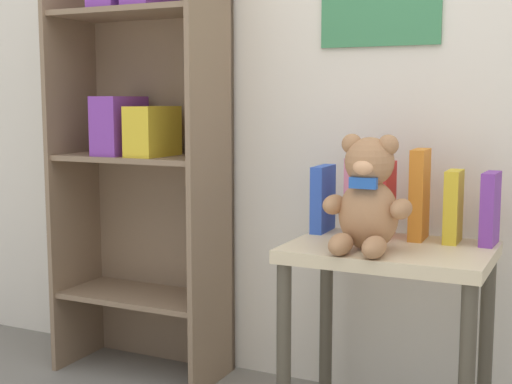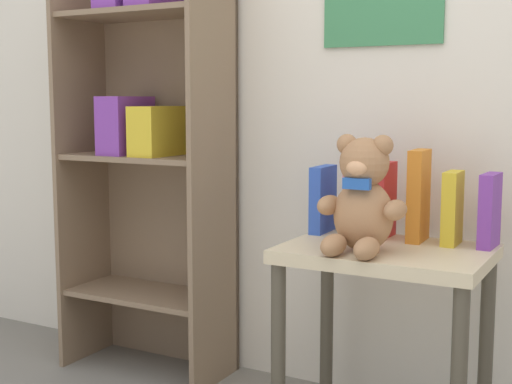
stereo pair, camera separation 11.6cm
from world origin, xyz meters
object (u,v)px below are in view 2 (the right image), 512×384
book_standing_orange (419,196)px  book_standing_yellow (452,208)px  bookshelf_side (150,129)px  display_table (385,284)px  book_standing_blue (323,199)px  teddy_bear (362,199)px  book_standing_purple (490,211)px  book_standing_red (386,200)px  book_standing_pink (354,196)px

book_standing_orange → book_standing_yellow: size_ratio=1.27×
bookshelf_side → display_table: (0.91, -0.16, -0.39)m
bookshelf_side → book_standing_orange: bookshelf_side is taller
display_table → book_standing_blue: size_ratio=2.77×
teddy_bear → book_standing_purple: size_ratio=1.54×
teddy_bear → book_standing_purple: bearing=38.4°
book_standing_purple → display_table: bearing=-148.8°
bookshelf_side → teddy_bear: size_ratio=4.89×
book_standing_blue → book_standing_red: size_ratio=0.92×
display_table → book_standing_orange: size_ratio=2.14×
display_table → book_standing_purple: book_standing_purple is taller
display_table → book_standing_orange: (0.05, 0.13, 0.23)m
book_standing_blue → book_standing_purple: 0.48m
display_table → book_standing_yellow: bearing=40.0°
book_standing_orange → book_standing_yellow: (0.10, -0.01, -0.03)m
display_table → teddy_bear: (-0.04, -0.09, 0.24)m
teddy_bear → book_standing_pink: (-0.11, 0.22, -0.03)m
book_standing_pink → book_standing_red: 0.10m
teddy_bear → book_standing_blue: (-0.20, 0.21, -0.04)m
teddy_bear → book_standing_yellow: 0.28m
book_standing_orange → book_standing_purple: bearing=-0.4°
bookshelf_side → display_table: size_ratio=2.72×
bookshelf_side → book_standing_pink: size_ratio=6.60×
display_table → book_standing_pink: size_ratio=2.42×
bookshelf_side → book_standing_red: bearing=-1.6°
book_standing_pink → book_standing_red: (0.10, 0.01, -0.01)m
book_standing_pink → book_standing_purple: (0.39, 0.00, -0.01)m
book_standing_pink → book_standing_orange: bearing=2.4°
book_standing_pink → book_standing_yellow: book_standing_pink is taller
book_standing_yellow → book_standing_pink: bearing=177.8°
book_standing_blue → book_standing_yellow: size_ratio=0.98×
teddy_bear → book_standing_yellow: size_ratio=1.52×
display_table → teddy_bear: 0.26m
book_standing_yellow → book_standing_orange: bearing=175.6°
book_standing_pink → book_standing_orange: book_standing_orange is taller
teddy_bear → book_standing_red: (-0.01, 0.23, -0.03)m
display_table → book_standing_blue: 0.34m
book_standing_yellow → book_standing_purple: size_ratio=1.01×
book_standing_blue → book_standing_red: book_standing_red is taller
display_table → teddy_bear: size_ratio=1.80×
display_table → book_standing_blue: bearing=152.5°
bookshelf_side → book_standing_purple: 1.16m
bookshelf_side → book_standing_blue: bearing=-3.0°
teddy_bear → book_standing_orange: (0.09, 0.22, -0.01)m
display_table → book_standing_orange: book_standing_orange is taller
book_standing_blue → book_standing_yellow: bearing=-2.0°
book_standing_blue → book_standing_pink: (0.10, 0.00, 0.01)m
book_standing_blue → display_table: bearing=-28.9°
bookshelf_side → teddy_bear: bearing=-16.0°
book_standing_yellow → book_standing_purple: book_standing_yellow is taller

